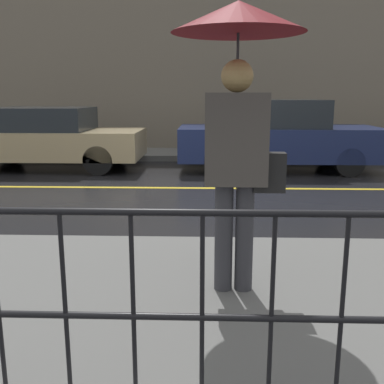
% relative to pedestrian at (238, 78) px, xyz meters
% --- Properties ---
extents(ground_plane, '(80.00, 80.00, 0.00)m').
position_rel_pedestrian_xyz_m(ground_plane, '(-0.58, 4.65, -1.79)').
color(ground_plane, black).
extents(sidewalk_near, '(28.00, 2.90, 0.15)m').
position_rel_pedestrian_xyz_m(sidewalk_near, '(-0.58, -0.12, -1.71)').
color(sidewalk_near, '#60605E').
rests_on(sidewalk_near, ground_plane).
extents(sidewalk_far, '(28.00, 1.77, 0.15)m').
position_rel_pedestrian_xyz_m(sidewalk_far, '(-0.58, 8.86, -1.71)').
color(sidewalk_far, '#60605E').
rests_on(sidewalk_far, ground_plane).
extents(lane_marking, '(25.20, 0.12, 0.01)m').
position_rel_pedestrian_xyz_m(lane_marking, '(-0.58, 4.65, -1.78)').
color(lane_marking, gold).
rests_on(lane_marking, ground_plane).
extents(building_storefront, '(28.00, 0.30, 4.97)m').
position_rel_pedestrian_xyz_m(building_storefront, '(-0.58, 9.89, 0.70)').
color(building_storefront, '#706656').
rests_on(building_storefront, ground_plane).
extents(railing_foreground, '(12.00, 0.04, 1.00)m').
position_rel_pedestrian_xyz_m(railing_foreground, '(-0.58, -1.32, -1.02)').
color(railing_foreground, black).
rests_on(railing_foreground, sidewalk_near).
extents(pedestrian, '(0.97, 0.97, 2.17)m').
position_rel_pedestrian_xyz_m(pedestrian, '(0.00, 0.00, 0.00)').
color(pedestrian, '#333338').
rests_on(pedestrian, sidewalk_near).
extents(car_tan, '(4.21, 1.86, 1.39)m').
position_rel_pedestrian_xyz_m(car_tan, '(-3.87, 6.78, -1.07)').
color(car_tan, tan).
rests_on(car_tan, ground_plane).
extents(car_navy, '(4.41, 1.85, 1.57)m').
position_rel_pedestrian_xyz_m(car_navy, '(1.32, 6.78, -1.00)').
color(car_navy, '#19234C').
rests_on(car_navy, ground_plane).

